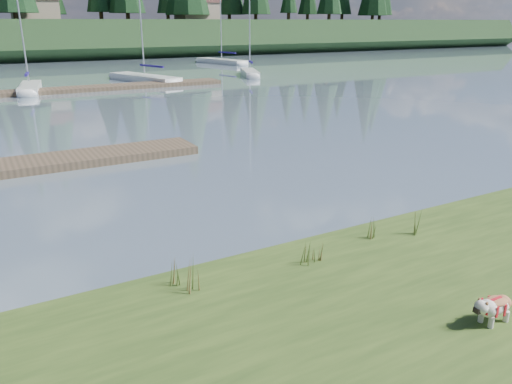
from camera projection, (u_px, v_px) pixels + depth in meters
ground at (28, 94)px, 36.25m from camera, size 200.00×200.00×0.00m
bulldog at (495, 306)px, 8.10m from camera, size 0.81×0.36×0.49m
dock_far at (57, 90)px, 37.13m from camera, size 26.00×2.20×0.30m
sailboat_bg_2 at (30, 87)px, 37.85m from camera, size 2.45×6.92×10.33m
sailboat_bg_3 at (139, 77)px, 44.30m from camera, size 4.62×9.38×13.48m
sailboat_bg_4 at (249, 72)px, 48.73m from camera, size 3.47×6.29×9.45m
sailboat_bg_5 at (218, 61)px, 62.71m from camera, size 3.87×9.15×12.73m
weed_0 at (194, 276)px, 9.05m from camera, size 0.17×0.14×0.72m
weed_1 at (306, 255)px, 10.08m from camera, size 0.17×0.14×0.48m
weed_2 at (372, 229)px, 11.27m from camera, size 0.17×0.14×0.57m
weed_3 at (177, 272)px, 9.29m from camera, size 0.17×0.14×0.59m
weed_4 at (317, 253)px, 10.25m from camera, size 0.17×0.14×0.39m
weed_5 at (415, 223)px, 11.50m from camera, size 0.17×0.14×0.64m
mud_lip at (202, 278)px, 10.17m from camera, size 60.00×0.50×0.14m
house_1 at (34, 4)px, 70.47m from camera, size 6.30×5.30×4.65m
house_2 at (197, 6)px, 79.94m from camera, size 6.30×5.30×4.65m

